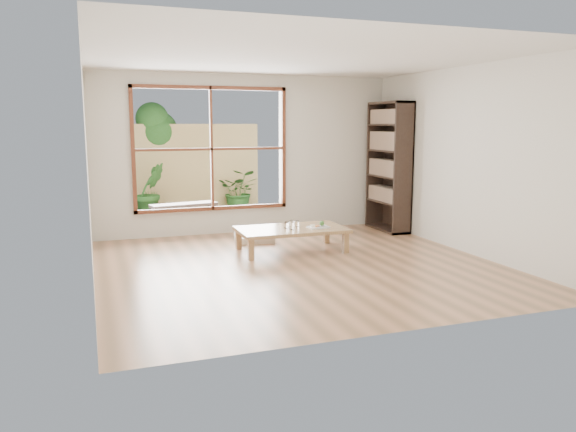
# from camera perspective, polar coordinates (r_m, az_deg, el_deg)

# --- Properties ---
(ground) EXTENTS (5.00, 5.00, 0.00)m
(ground) POSITION_cam_1_polar(r_m,az_deg,el_deg) (7.27, 1.08, -5.02)
(ground) COLOR tan
(ground) RESTS_ON ground
(low_table) EXTENTS (1.55, 0.89, 0.34)m
(low_table) POSITION_cam_1_polar(r_m,az_deg,el_deg) (8.01, 0.34, -1.50)
(low_table) COLOR #AB8453
(low_table) RESTS_ON ground
(floor_cushion) EXTENTS (0.70, 0.70, 0.09)m
(floor_cushion) POSITION_cam_1_polar(r_m,az_deg,el_deg) (8.80, -3.48, -2.21)
(floor_cushion) COLOR beige
(floor_cushion) RESTS_ON ground
(bookshelf) EXTENTS (0.35, 0.98, 2.17)m
(bookshelf) POSITION_cam_1_polar(r_m,az_deg,el_deg) (9.68, 10.22, 4.94)
(bookshelf) COLOR #32231B
(bookshelf) RESTS_ON ground
(glass_tall) EXTENTS (0.07, 0.07, 0.13)m
(glass_tall) POSITION_cam_1_polar(r_m,az_deg,el_deg) (7.89, 0.41, -0.90)
(glass_tall) COLOR silver
(glass_tall) RESTS_ON low_table
(glass_mid) EXTENTS (0.06, 0.06, 0.09)m
(glass_mid) POSITION_cam_1_polar(r_m,az_deg,el_deg) (8.10, 0.93, -0.78)
(glass_mid) COLOR silver
(glass_mid) RESTS_ON low_table
(glass_short) EXTENTS (0.06, 0.06, 0.08)m
(glass_short) POSITION_cam_1_polar(r_m,az_deg,el_deg) (8.06, -0.10, -0.85)
(glass_short) COLOR silver
(glass_short) RESTS_ON low_table
(glass_small) EXTENTS (0.06, 0.06, 0.08)m
(glass_small) POSITION_cam_1_polar(r_m,az_deg,el_deg) (7.96, -0.24, -0.99)
(glass_small) COLOR silver
(glass_small) RESTS_ON low_table
(food_tray) EXTENTS (0.30, 0.22, 0.09)m
(food_tray) POSITION_cam_1_polar(r_m,az_deg,el_deg) (8.04, 3.17, -1.03)
(food_tray) COLOR white
(food_tray) RESTS_ON low_table
(deck) EXTENTS (2.80, 2.00, 0.05)m
(deck) POSITION_cam_1_polar(r_m,az_deg,el_deg) (10.48, -8.90, -0.67)
(deck) COLOR #3E342D
(deck) RESTS_ON ground
(garden_bench) EXTENTS (1.22, 0.55, 0.37)m
(garden_bench) POSITION_cam_1_polar(r_m,az_deg,el_deg) (10.20, -10.54, 0.94)
(garden_bench) COLOR #32231B
(garden_bench) RESTS_ON deck
(bamboo_fence) EXTENTS (2.80, 0.06, 1.80)m
(bamboo_fence) POSITION_cam_1_polar(r_m,az_deg,el_deg) (11.34, -9.96, 4.64)
(bamboo_fence) COLOR tan
(bamboo_fence) RESTS_ON ground
(shrub_right) EXTENTS (1.00, 0.94, 0.88)m
(shrub_right) POSITION_cam_1_polar(r_m,az_deg,el_deg) (11.38, -4.94, 2.56)
(shrub_right) COLOR #235620
(shrub_right) RESTS_ON deck
(shrub_left) EXTENTS (0.72, 0.66, 1.07)m
(shrub_left) POSITION_cam_1_polar(r_m,az_deg,el_deg) (10.75, -13.82, 2.43)
(shrub_left) COLOR #235620
(shrub_left) RESTS_ON deck
(garden_tree) EXTENTS (1.04, 0.85, 2.22)m
(garden_tree) POSITION_cam_1_polar(r_m,az_deg,el_deg) (11.51, -13.68, 8.21)
(garden_tree) COLOR #4C3D2D
(garden_tree) RESTS_ON ground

